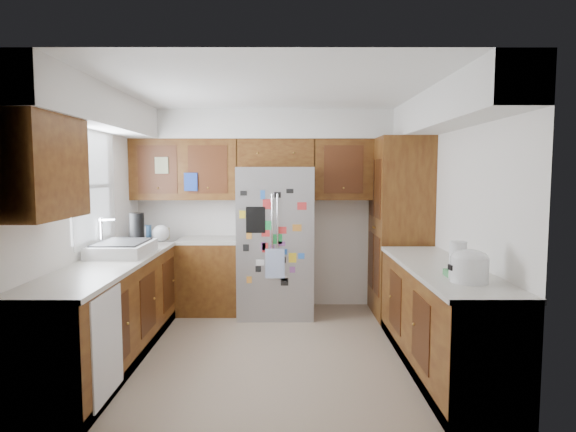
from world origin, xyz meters
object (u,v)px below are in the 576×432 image
object	(u,v)px
pantry	(399,228)
rice_cooker	(469,265)
fridge	(276,241)
paper_towel	(458,260)

from	to	relation	value
pantry	rice_cooker	world-z (taller)	pantry
pantry	fridge	bearing A→B (deg)	177.94
pantry	paper_towel	world-z (taller)	pantry
pantry	paper_towel	distance (m)	2.13
rice_cooker	paper_towel	size ratio (longest dim) A/B	0.99
paper_towel	fridge	bearing A→B (deg)	123.58
fridge	paper_towel	bearing A→B (deg)	-56.42
pantry	fridge	xyz separation A→B (m)	(-1.50, 0.05, -0.17)
rice_cooker	fridge	bearing A→B (deg)	123.13
pantry	paper_towel	size ratio (longest dim) A/B	7.41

